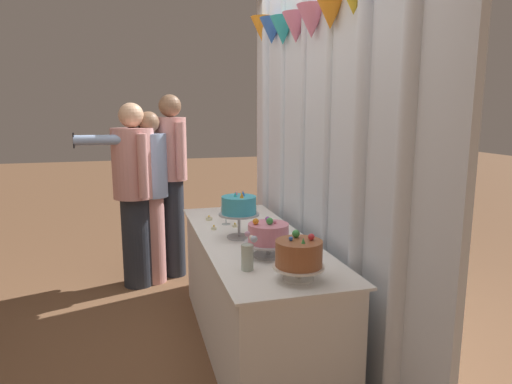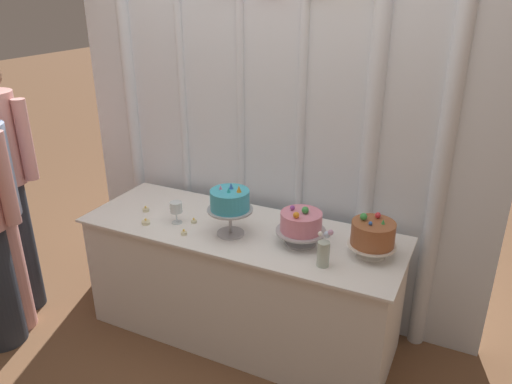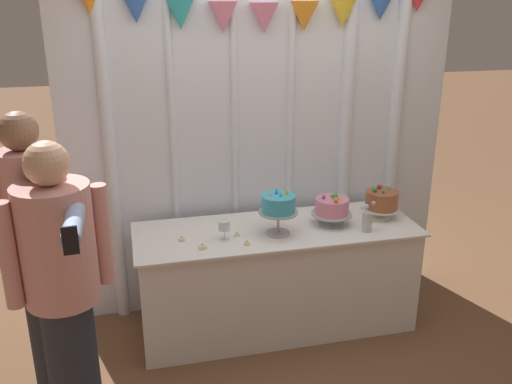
{
  "view_description": "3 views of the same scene",
  "coord_description": "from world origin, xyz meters",
  "px_view_note": "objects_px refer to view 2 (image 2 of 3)",
  "views": [
    {
      "loc": [
        2.75,
        -0.64,
        1.58
      ],
      "look_at": [
        -0.03,
        0.13,
        1.05
      ],
      "focal_mm": 31.77,
      "sensor_mm": 36.0,
      "label": 1
    },
    {
      "loc": [
        1.22,
        -2.21,
        2.11
      ],
      "look_at": [
        0.05,
        0.22,
        0.96
      ],
      "focal_mm": 34.61,
      "sensor_mm": 36.0,
      "label": 2
    },
    {
      "loc": [
        -0.95,
        -3.25,
        2.28
      ],
      "look_at": [
        -0.11,
        0.24,
        0.98
      ],
      "focal_mm": 38.9,
      "sensor_mm": 36.0,
      "label": 3
    }
  ],
  "objects_px": {
    "flower_vase": "(324,251)",
    "cake_display_center": "(301,224)",
    "guest_man_pink_jacket": "(5,177)",
    "tealight_near_right": "(194,221)",
    "tealight_far_right": "(184,233)",
    "wine_glass": "(176,208)",
    "cake_display_leftmost": "(230,202)",
    "cake_table": "(241,282)",
    "tealight_near_left": "(146,222)",
    "tealight_far_left": "(146,210)",
    "cake_display_rightmost": "(373,235)"
  },
  "relations": [
    {
      "from": "flower_vase",
      "to": "tealight_far_left",
      "type": "distance_m",
      "value": 1.24
    },
    {
      "from": "cake_display_leftmost",
      "to": "guest_man_pink_jacket",
      "type": "xyz_separation_m",
      "value": [
        -1.47,
        -0.29,
        0.0
      ]
    },
    {
      "from": "tealight_far_right",
      "to": "cake_display_leftmost",
      "type": "bearing_deg",
      "value": 27.14
    },
    {
      "from": "tealight_near_left",
      "to": "tealight_far_right",
      "type": "distance_m",
      "value": 0.28
    },
    {
      "from": "cake_table",
      "to": "cake_display_center",
      "type": "bearing_deg",
      "value": -2.19
    },
    {
      "from": "cake_display_leftmost",
      "to": "tealight_near_right",
      "type": "xyz_separation_m",
      "value": [
        -0.27,
        0.03,
        -0.19
      ]
    },
    {
      "from": "cake_display_center",
      "to": "guest_man_pink_jacket",
      "type": "relative_size",
      "value": 0.16
    },
    {
      "from": "guest_man_pink_jacket",
      "to": "cake_display_rightmost",
      "type": "bearing_deg",
      "value": 10.11
    },
    {
      "from": "cake_display_rightmost",
      "to": "tealight_near_right",
      "type": "xyz_separation_m",
      "value": [
        -1.07,
        -0.08,
        -0.12
      ]
    },
    {
      "from": "cake_display_leftmost",
      "to": "cake_display_center",
      "type": "xyz_separation_m",
      "value": [
        0.4,
        0.07,
        -0.08
      ]
    },
    {
      "from": "tealight_near_right",
      "to": "cake_display_center",
      "type": "bearing_deg",
      "value": 3.42
    },
    {
      "from": "cake_display_leftmost",
      "to": "tealight_near_left",
      "type": "relative_size",
      "value": 6.18
    },
    {
      "from": "cake_display_rightmost",
      "to": "wine_glass",
      "type": "bearing_deg",
      "value": -173.87
    },
    {
      "from": "cake_display_center",
      "to": "tealight_far_left",
      "type": "bearing_deg",
      "value": -178.02
    },
    {
      "from": "wine_glass",
      "to": "flower_vase",
      "type": "xyz_separation_m",
      "value": [
        0.96,
        -0.08,
        -0.02
      ]
    },
    {
      "from": "flower_vase",
      "to": "cake_display_center",
      "type": "bearing_deg",
      "value": 138.52
    },
    {
      "from": "cake_table",
      "to": "cake_display_leftmost",
      "type": "distance_m",
      "value": 0.59
    },
    {
      "from": "cake_table",
      "to": "tealight_near_right",
      "type": "distance_m",
      "value": 0.49
    },
    {
      "from": "wine_glass",
      "to": "tealight_near_left",
      "type": "bearing_deg",
      "value": -148.79
    },
    {
      "from": "cake_display_rightmost",
      "to": "tealight_far_left",
      "type": "distance_m",
      "value": 1.44
    },
    {
      "from": "cake_display_rightmost",
      "to": "tealight_far_left",
      "type": "relative_size",
      "value": 6.18
    },
    {
      "from": "tealight_near_right",
      "to": "tealight_far_right",
      "type": "relative_size",
      "value": 0.99
    },
    {
      "from": "flower_vase",
      "to": "tealight_near_right",
      "type": "relative_size",
      "value": 5.94
    },
    {
      "from": "tealight_near_left",
      "to": "flower_vase",
      "type": "bearing_deg",
      "value": 0.85
    },
    {
      "from": "tealight_near_left",
      "to": "tealight_near_right",
      "type": "distance_m",
      "value": 0.29
    },
    {
      "from": "cake_display_leftmost",
      "to": "tealight_near_left",
      "type": "xyz_separation_m",
      "value": [
        -0.52,
        -0.11,
        -0.19
      ]
    },
    {
      "from": "cake_table",
      "to": "wine_glass",
      "type": "relative_size",
      "value": 14.29
    },
    {
      "from": "tealight_near_left",
      "to": "cake_table",
      "type": "bearing_deg",
      "value": 20.15
    },
    {
      "from": "cake_display_center",
      "to": "cake_table",
      "type": "bearing_deg",
      "value": 177.81
    },
    {
      "from": "cake_table",
      "to": "guest_man_pink_jacket",
      "type": "distance_m",
      "value": 1.64
    },
    {
      "from": "cake_display_leftmost",
      "to": "cake_display_center",
      "type": "distance_m",
      "value": 0.42
    },
    {
      "from": "cake_display_center",
      "to": "cake_display_leftmost",
      "type": "bearing_deg",
      "value": -169.64
    },
    {
      "from": "tealight_near_left",
      "to": "tealight_far_right",
      "type": "xyz_separation_m",
      "value": [
        0.28,
        -0.01,
        -0.0
      ]
    },
    {
      "from": "flower_vase",
      "to": "cake_table",
      "type": "bearing_deg",
      "value": 162.45
    },
    {
      "from": "cake_display_rightmost",
      "to": "tealight_near_right",
      "type": "distance_m",
      "value": 1.08
    },
    {
      "from": "cake_display_leftmost",
      "to": "tealight_far_left",
      "type": "xyz_separation_m",
      "value": [
        -0.64,
        0.04,
        -0.19
      ]
    },
    {
      "from": "cake_display_center",
      "to": "cake_display_rightmost",
      "type": "relative_size",
      "value": 1.1
    },
    {
      "from": "cake_display_rightmost",
      "to": "tealight_near_right",
      "type": "bearing_deg",
      "value": -175.86
    },
    {
      "from": "wine_glass",
      "to": "guest_man_pink_jacket",
      "type": "distance_m",
      "value": 1.14
    },
    {
      "from": "cake_display_center",
      "to": "guest_man_pink_jacket",
      "type": "height_order",
      "value": "guest_man_pink_jacket"
    },
    {
      "from": "flower_vase",
      "to": "tealight_far_right",
      "type": "bearing_deg",
      "value": -177.95
    },
    {
      "from": "cake_display_leftmost",
      "to": "cake_display_center",
      "type": "bearing_deg",
      "value": 10.36
    },
    {
      "from": "wine_glass",
      "to": "tealight_near_right",
      "type": "relative_size",
      "value": 3.7
    },
    {
      "from": "cake_display_center",
      "to": "cake_display_rightmost",
      "type": "bearing_deg",
      "value": 5.38
    },
    {
      "from": "cake_display_center",
      "to": "guest_man_pink_jacket",
      "type": "distance_m",
      "value": 1.91
    },
    {
      "from": "flower_vase",
      "to": "cake_display_leftmost",
      "type": "bearing_deg",
      "value": 171.05
    },
    {
      "from": "tealight_near_left",
      "to": "tealight_far_right",
      "type": "relative_size",
      "value": 1.37
    },
    {
      "from": "cake_display_center",
      "to": "cake_display_rightmost",
      "type": "height_order",
      "value": "cake_display_rightmost"
    },
    {
      "from": "tealight_far_left",
      "to": "guest_man_pink_jacket",
      "type": "height_order",
      "value": "guest_man_pink_jacket"
    },
    {
      "from": "tealight_far_right",
      "to": "guest_man_pink_jacket",
      "type": "relative_size",
      "value": 0.02
    }
  ]
}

